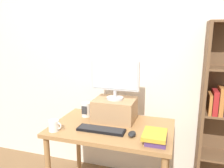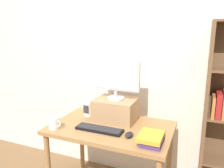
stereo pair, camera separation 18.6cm
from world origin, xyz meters
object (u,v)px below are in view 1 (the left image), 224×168
keyboard (101,130)px  computer_monitor (115,78)px  riser_box (115,109)px  coffee_mug (54,126)px  desk_speaker (86,109)px  book_stack (155,137)px  desk (112,136)px  computer_mouse (132,134)px

keyboard → computer_monitor: bearing=82.2°
riser_box → coffee_mug: size_ratio=3.28×
riser_box → desk_speaker: 0.32m
book_stack → desk_speaker: desk_speaker is taller
riser_box → computer_monitor: size_ratio=0.85×
desk → desk_speaker: (-0.33, 0.16, 0.17)m
desk → computer_mouse: size_ratio=10.77×
computer_monitor → keyboard: 0.51m
computer_monitor → computer_mouse: computer_monitor is taller
book_stack → keyboard: bearing=173.1°
computer_monitor → coffee_mug: size_ratio=3.87×
keyboard → computer_mouse: 0.28m
desk_speaker → desk: bearing=-26.2°
coffee_mug → desk_speaker: 0.43m
coffee_mug → desk_speaker: bearing=73.1°
book_stack → desk_speaker: (-0.76, 0.35, 0.04)m
computer_monitor → coffee_mug: bearing=-137.0°
desk → keyboard: size_ratio=2.61×
desk → book_stack: bearing=-24.2°
desk → riser_box: (-0.02, 0.16, 0.21)m
desk → riser_box: riser_box is taller
riser_box → desk_speaker: (-0.31, 0.00, -0.03)m
riser_box → keyboard: (-0.04, -0.29, -0.10)m
desk → book_stack: 0.48m
computer_monitor → keyboard: (-0.04, -0.29, -0.42)m
desk → riser_box: 0.26m
desk → computer_mouse: computer_mouse is taller
desk → computer_monitor: 0.55m
keyboard → book_stack: size_ratio=1.78×
desk → book_stack: book_stack is taller
desk → coffee_mug: (-0.46, -0.25, 0.15)m
riser_box → desk_speaker: riser_box is taller
riser_box → computer_mouse: bearing=-51.7°
desk → keyboard: 0.18m
desk → computer_mouse: 0.29m
keyboard → computer_mouse: (0.28, -0.01, 0.01)m
desk → keyboard: bearing=-114.1°
computer_monitor → desk_speaker: computer_monitor is taller
book_stack → riser_box: bearing=141.5°
desk → riser_box: bearing=96.7°
riser_box → computer_mouse: 0.40m
riser_box → keyboard: 0.31m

